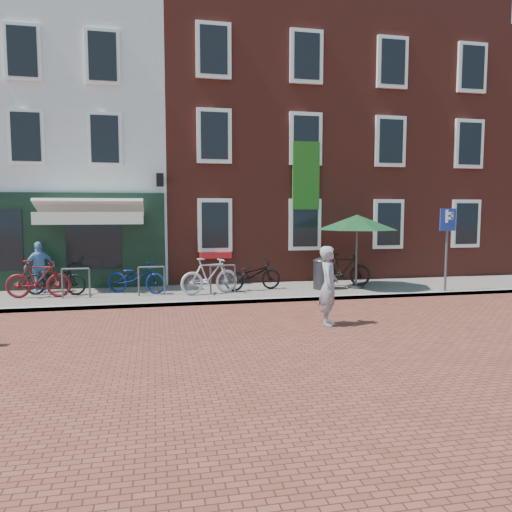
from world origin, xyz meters
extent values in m
plane|color=brown|center=(0.00, 0.00, 0.00)|extent=(80.00, 80.00, 0.00)
cube|color=slate|center=(1.00, 1.50, 0.05)|extent=(24.00, 3.00, 0.10)
cube|color=silver|center=(-5.00, 7.00, 4.50)|extent=(8.00, 8.00, 9.00)
cube|color=maroon|center=(2.00, 7.00, 5.00)|extent=(6.00, 8.00, 10.00)
cube|color=maroon|center=(8.00, 7.00, 5.00)|extent=(6.00, 8.00, 10.00)
cube|color=maroon|center=(14.50, 7.00, 4.50)|extent=(7.00, 8.00, 9.00)
cylinder|color=#313133|center=(3.55, 1.31, 0.52)|extent=(0.56, 0.56, 0.83)
ellipsoid|color=#313133|center=(3.55, 1.31, 1.00)|extent=(0.56, 0.56, 0.25)
cylinder|color=#4C4C4F|center=(6.99, 0.25, 1.31)|extent=(0.07, 0.07, 2.43)
cube|color=navy|center=(6.99, 0.23, 2.20)|extent=(0.50, 0.04, 0.65)
cylinder|color=#4C4C4F|center=(4.63, 1.30, 0.14)|extent=(0.50, 0.50, 0.08)
cylinder|color=#4C4C4F|center=(4.63, 1.30, 1.16)|extent=(0.06, 0.06, 2.12)
cone|color=#143E1E|center=(4.63, 1.30, 2.22)|extent=(2.52, 2.52, 0.45)
imported|color=gray|center=(2.25, -2.74, 0.85)|extent=(0.62, 0.73, 1.71)
imported|color=#6A98CA|center=(-4.67, 2.41, 0.84)|extent=(0.93, 0.74, 1.47)
imported|color=black|center=(-4.15, 1.84, 0.56)|extent=(1.87, 1.06, 0.93)
imported|color=maroon|center=(-4.51, 1.46, 0.62)|extent=(1.75, 0.61, 1.03)
imported|color=#0A194F|center=(-1.92, 1.66, 0.56)|extent=(1.87, 1.25, 0.93)
imported|color=#B9B9BC|center=(0.11, 1.14, 0.62)|extent=(1.78, 0.91, 1.03)
imported|color=black|center=(1.45, 1.52, 0.56)|extent=(1.85, 0.92, 0.93)
imported|color=black|center=(4.40, 1.73, 0.62)|extent=(1.77, 0.76, 1.03)
camera|label=1|loc=(-1.40, -12.55, 2.47)|focal=34.20mm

